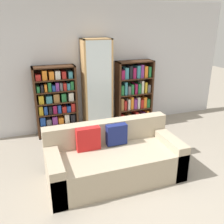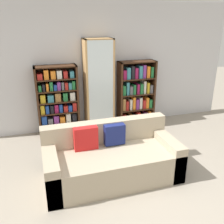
{
  "view_description": "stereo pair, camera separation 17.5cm",
  "coord_description": "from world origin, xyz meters",
  "views": [
    {
      "loc": [
        -1.53,
        -2.59,
        2.32
      ],
      "look_at": [
        -0.09,
        1.43,
        0.73
      ],
      "focal_mm": 40.0,
      "sensor_mm": 36.0,
      "label": 1
    },
    {
      "loc": [
        -1.37,
        -2.65,
        2.32
      ],
      "look_at": [
        -0.09,
        1.43,
        0.73
      ],
      "focal_mm": 40.0,
      "sensor_mm": 36.0,
      "label": 2
    }
  ],
  "objects": [
    {
      "name": "wine_bottle",
      "position": [
        0.37,
        1.91,
        0.16
      ],
      "size": [
        0.08,
        0.08,
        0.39
      ],
      "color": "#192333",
      "rests_on": "ground"
    },
    {
      "name": "display_cabinet",
      "position": [
        -0.09,
        2.37,
        0.99
      ],
      "size": [
        0.6,
        0.36,
        1.97
      ],
      "color": "tan",
      "rests_on": "ground"
    },
    {
      "name": "wall_back",
      "position": [
        0.0,
        2.6,
        1.35
      ],
      "size": [
        6.13,
        0.06,
        2.7
      ],
      "color": "silver",
      "rests_on": "ground"
    },
    {
      "name": "bookshelf_left",
      "position": [
        -0.96,
        2.39,
        0.71
      ],
      "size": [
        0.84,
        0.32,
        1.46
      ],
      "color": "#3D2314",
      "rests_on": "ground"
    },
    {
      "name": "bookshelf_right",
      "position": [
        0.79,
        2.39,
        0.71
      ],
      "size": [
        0.83,
        0.32,
        1.47
      ],
      "color": "#3D2314",
      "rests_on": "ground"
    },
    {
      "name": "ground_plane",
      "position": [
        0.0,
        0.0,
        0.0
      ],
      "size": [
        16.0,
        16.0,
        0.0
      ],
      "primitive_type": "plane",
      "color": "gray"
    },
    {
      "name": "couch",
      "position": [
        -0.38,
        0.54,
        0.3
      ],
      "size": [
        2.02,
        0.92,
        0.82
      ],
      "color": "tan",
      "rests_on": "ground"
    }
  ]
}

